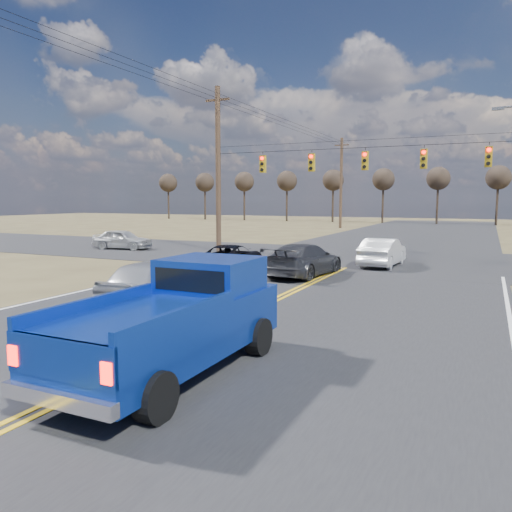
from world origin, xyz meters
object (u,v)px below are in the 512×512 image
at_px(white_car_queue, 383,252).
at_px(cross_car_west, 122,239).
at_px(pickup_truck, 178,321).
at_px(dgrey_car_queue, 304,260).
at_px(silver_suv, 154,282).
at_px(black_suv, 231,258).

xyz_separation_m(white_car_queue, cross_car_west, (-16.94, 1.13, -0.03)).
xyz_separation_m(pickup_truck, dgrey_car_queue, (-1.84, 12.30, -0.30)).
height_order(pickup_truck, dgrey_car_queue, pickup_truck).
height_order(silver_suv, white_car_queue, silver_suv).
distance_m(pickup_truck, dgrey_car_queue, 12.44).
distance_m(pickup_truck, white_car_queue, 16.83).
bearing_deg(pickup_truck, silver_suv, 130.77).
height_order(white_car_queue, dgrey_car_queue, dgrey_car_queue).
relative_size(pickup_truck, white_car_queue, 1.32).
height_order(pickup_truck, cross_car_west, pickup_truck).
bearing_deg(dgrey_car_queue, cross_car_west, -15.77).
xyz_separation_m(pickup_truck, black_suv, (-5.28, 12.11, -0.38)).
height_order(black_suv, white_car_queue, white_car_queue).
distance_m(black_suv, white_car_queue, 7.53).
relative_size(silver_suv, cross_car_west, 1.11).
distance_m(white_car_queue, cross_car_west, 16.98).
relative_size(dgrey_car_queue, cross_car_west, 1.24).
relative_size(silver_suv, dgrey_car_queue, 0.90).
xyz_separation_m(dgrey_car_queue, cross_car_west, (-14.50, 5.64, -0.03)).
bearing_deg(black_suv, silver_suv, 90.59).
distance_m(pickup_truck, cross_car_west, 24.27).
xyz_separation_m(silver_suv, dgrey_car_queue, (2.21, 7.54, -0.04)).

